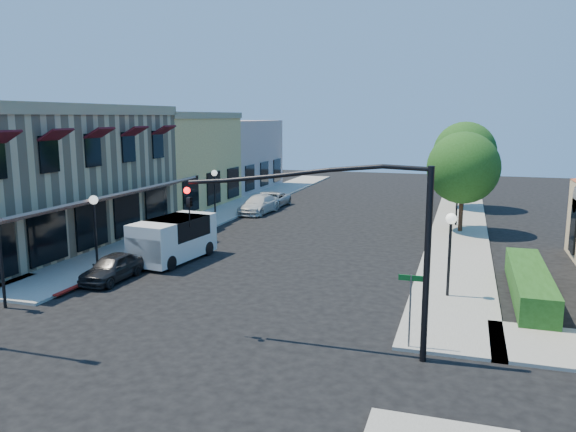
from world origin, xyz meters
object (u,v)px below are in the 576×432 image
(lamppost_right_near, at_px, (450,233))
(parked_car_b, at_px, (185,236))
(white_van, at_px, (173,237))
(parked_car_d, at_px, (273,200))
(parked_car_c, at_px, (259,205))
(signal_mast_arm, at_px, (357,227))
(street_name_sign, at_px, (410,299))
(parked_car_a, at_px, (112,267))
(street_tree_a, at_px, (463,168))
(lamppost_left_far, at_px, (214,181))
(street_tree_b, at_px, (465,153))
(lamppost_right_far, at_px, (458,187))
(lamppost_left_near, at_px, (94,212))

(lamppost_right_near, distance_m, parked_car_b, 15.67)
(white_van, xyz_separation_m, parked_car_d, (-0.89, 18.36, -0.69))
(parked_car_b, bearing_deg, parked_car_c, 95.85)
(signal_mast_arm, xyz_separation_m, street_name_sign, (1.64, 0.70, -2.39))
(signal_mast_arm, bearing_deg, parked_car_a, 159.51)
(lamppost_right_near, height_order, parked_car_c, lamppost_right_near)
(signal_mast_arm, distance_m, parked_car_d, 29.66)
(street_tree_a, height_order, parked_car_d, street_tree_a)
(street_name_sign, bearing_deg, lamppost_left_far, 128.94)
(lamppost_left_far, relative_size, white_van, 0.68)
(parked_car_c, bearing_deg, street_name_sign, -54.52)
(lamppost_left_far, bearing_deg, street_tree_a, 0.00)
(lamppost_left_far, xyz_separation_m, parked_car_c, (2.30, 3.00, -2.05))
(street_tree_b, xyz_separation_m, lamppost_right_far, (-0.30, -8.00, -1.81))
(street_tree_a, height_order, parked_car_c, street_tree_a)
(white_van, height_order, parked_car_b, white_van)
(lamppost_left_near, distance_m, white_van, 4.05)
(street_tree_a, height_order, signal_mast_arm, street_tree_a)
(signal_mast_arm, bearing_deg, street_name_sign, 23.20)
(white_van, xyz_separation_m, parked_car_b, (-0.89, 2.99, -0.63))
(street_name_sign, distance_m, lamppost_right_far, 21.85)
(signal_mast_arm, bearing_deg, street_tree_a, 81.83)
(street_tree_a, xyz_separation_m, street_name_sign, (-1.30, -19.80, -2.50))
(street_tree_a, height_order, street_name_sign, street_tree_a)
(white_van, relative_size, parked_car_c, 1.10)
(signal_mast_arm, relative_size, parked_car_a, 2.20)
(street_tree_a, distance_m, street_tree_b, 10.01)
(parked_car_a, relative_size, parked_car_c, 0.77)
(street_tree_a, distance_m, parked_car_d, 16.69)
(street_tree_a, bearing_deg, lamppost_left_near, -141.02)
(lamppost_left_near, xyz_separation_m, parked_car_c, (2.30, 17.00, -2.05))
(parked_car_a, height_order, parked_car_b, parked_car_b)
(street_tree_b, bearing_deg, lamppost_right_near, -90.72)
(lamppost_right_far, xyz_separation_m, parked_car_b, (-14.70, -11.00, -2.08))
(lamppost_left_far, bearing_deg, parked_car_d, 70.14)
(street_tree_b, xyz_separation_m, lamppost_left_far, (-17.30, -10.00, -1.81))
(lamppost_left_near, height_order, lamppost_right_near, same)
(lamppost_left_near, height_order, parked_car_b, lamppost_left_near)
(lamppost_right_near, height_order, parked_car_a, lamppost_right_near)
(street_tree_a, xyz_separation_m, parked_car_d, (-15.00, 6.37, -3.60))
(parked_car_d, bearing_deg, lamppost_left_far, -108.26)
(lamppost_right_near, height_order, parked_car_b, lamppost_right_near)
(white_van, bearing_deg, parked_car_a, -102.57)
(lamppost_left_far, distance_m, lamppost_right_far, 17.12)
(street_tree_b, height_order, white_van, street_tree_b)
(street_tree_b, distance_m, white_van, 26.33)
(signal_mast_arm, bearing_deg, lamppost_right_near, 67.88)
(street_tree_a, height_order, white_van, street_tree_a)
(lamppost_left_far, distance_m, white_van, 12.49)
(lamppost_right_near, distance_m, white_van, 14.03)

